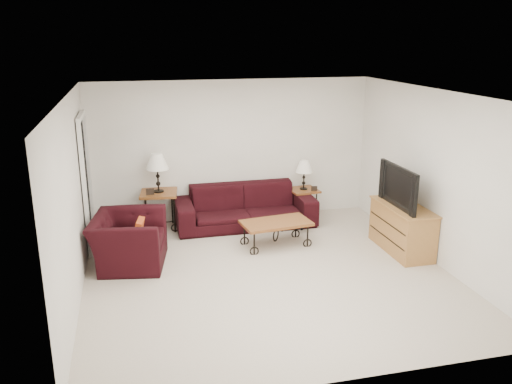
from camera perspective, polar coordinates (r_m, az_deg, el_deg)
ground at (r=7.53m, az=1.27°, el=-8.81°), size 5.00×5.00×0.00m
wall_back at (r=9.45m, az=-2.57°, el=4.47°), size 5.00×0.02×2.50m
wall_front at (r=4.85m, az=9.00°, el=-7.63°), size 5.00×0.02×2.50m
wall_left at (r=6.90m, az=-19.17°, el=-1.00°), size 0.02×5.00×2.50m
wall_right at (r=8.07m, az=18.75°, el=1.51°), size 0.02×5.00×2.50m
ceiling at (r=6.84m, az=1.40°, el=10.49°), size 5.00×5.00×0.00m
doorway at (r=8.54m, az=-17.90°, el=0.78°), size 0.08×0.94×2.04m
sofa at (r=9.25m, az=-1.18°, el=-1.53°), size 2.42×0.95×0.71m
side_table_left at (r=9.24m, az=-10.34°, el=-1.96°), size 0.68×0.68×0.67m
side_table_right at (r=9.73m, az=5.11°, el=-1.20°), size 0.54×0.54×0.54m
lamp_left at (r=9.06m, az=-10.56°, el=2.04°), size 0.42×0.42×0.67m
lamp_right at (r=9.58m, az=5.19°, el=1.84°), size 0.33×0.33×0.54m
photo_frame_left at (r=8.98m, az=-11.36°, el=0.03°), size 0.13×0.02×0.11m
photo_frame_right at (r=9.55m, az=6.29°, el=0.38°), size 0.11×0.03×0.09m
coffee_table at (r=8.42m, az=2.16°, el=-4.50°), size 1.14×0.71×0.40m
armchair at (r=7.91m, az=-13.56°, el=-5.08°), size 1.17×1.29×0.74m
throw_pillow at (r=7.81m, az=-12.53°, el=-4.11°), size 0.14×0.34×0.33m
tv_stand at (r=8.47m, az=15.46°, el=-3.80°), size 0.51×1.22×0.73m
television at (r=8.26m, az=15.69°, el=0.61°), size 0.14×1.09×0.63m
backpack at (r=9.09m, az=4.95°, el=-2.96°), size 0.34×0.28×0.40m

